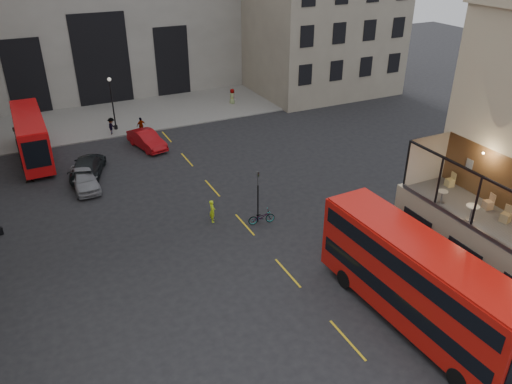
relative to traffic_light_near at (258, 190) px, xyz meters
name	(u,v)px	position (x,y,z in m)	size (l,w,h in m)	color
ground	(380,327)	(1.00, -12.00, -2.42)	(140.00, 140.00, 0.00)	black
host_frontage	(482,258)	(7.50, -12.00, -0.17)	(3.00, 11.00, 4.50)	tan
cafe_floor	(491,222)	(7.50, -12.00, 2.12)	(3.00, 10.00, 0.10)	slate
gateway	(88,12)	(-4.00, 35.99, 6.96)	(35.00, 10.60, 18.00)	#9E9B93
pavement_far	(108,118)	(-5.00, 26.00, -2.36)	(40.00, 12.00, 0.12)	slate
traffic_light_near	(258,190)	(0.00, 0.00, 0.00)	(0.16, 0.20, 3.80)	black
traffic_light_far	(17,143)	(-14.00, 16.00, 0.00)	(0.16, 0.20, 3.80)	black
street_lamp_b	(113,107)	(-5.00, 22.00, -0.03)	(0.36, 0.36, 5.33)	black
bus_near	(417,279)	(2.67, -12.26, 0.25)	(3.26, 12.05, 4.77)	#B6120C
bus_far	(31,135)	(-12.81, 18.03, -0.17)	(2.41, 10.07, 4.01)	red
car_a	(84,179)	(-9.83, 10.37, -1.64)	(1.85, 4.60, 1.57)	gray
car_b	(147,140)	(-3.38, 16.14, -1.63)	(1.69, 4.84, 1.59)	#9B090E
car_c	(88,166)	(-9.22, 12.65, -1.63)	(2.23, 5.49, 1.59)	black
bicycle	(262,217)	(0.13, -0.31, -1.94)	(0.65, 1.85, 0.97)	gray
cyclist	(212,211)	(-2.79, 1.39, -1.61)	(0.59, 0.39, 1.63)	#C6F119
pedestrian_a	(29,172)	(-13.58, 13.35, -1.54)	(0.86, 0.67, 1.76)	gray
pedestrian_b	(112,127)	(-5.59, 20.77, -1.54)	(1.14, 0.66, 1.77)	gray
pedestrian_c	(141,125)	(-2.90, 20.00, -1.61)	(0.96, 0.40, 1.64)	gray
pedestrian_d	(232,97)	(8.81, 24.54, -1.53)	(0.88, 0.57, 1.80)	gray
cafe_table_mid	(472,211)	(6.56, -11.45, 2.73)	(0.67, 0.67, 0.84)	white
cafe_table_far	(442,195)	(6.56, -9.39, 2.64)	(0.57, 0.57, 0.71)	beige
cafe_chair_b	(506,217)	(8.03, -12.35, 2.45)	(0.53, 0.53, 0.89)	tan
cafe_chair_c	(488,204)	(8.30, -11.00, 2.44)	(0.51, 0.51, 0.87)	#DAAC7E
cafe_chair_d	(450,182)	(8.44, -8.13, 2.43)	(0.48, 0.48, 0.85)	#D3BE7A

